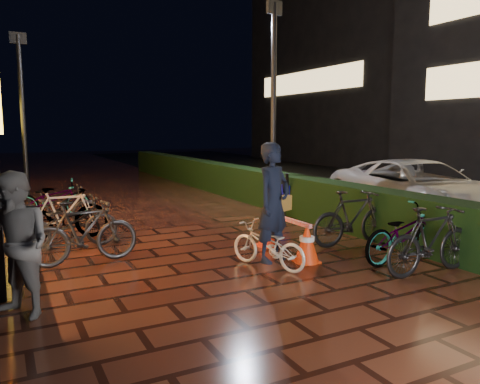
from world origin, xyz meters
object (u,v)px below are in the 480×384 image
van (419,189)px  cart_assembly (290,193)px  traffic_barrier (286,235)px  bystander_person (17,246)px  cyclist (271,222)px

van → cart_assembly: bearing=154.3°
cart_assembly → van: bearing=-32.8°
van → traffic_barrier: bearing=-157.4°
bystander_person → traffic_barrier: (4.34, 0.95, -0.54)m
van → traffic_barrier: 4.95m
bystander_person → cart_assembly: 7.57m
van → cyclist: 5.79m
traffic_barrier → cyclist: bearing=-138.2°
bystander_person → cyclist: bearing=58.6°
bystander_person → traffic_barrier: size_ratio=1.06×
traffic_barrier → cart_assembly: cart_assembly is taller
bystander_person → cart_assembly: bearing=85.4°
cyclist → traffic_barrier: bearing=41.8°
bystander_person → traffic_barrier: bystander_person is taller
cyclist → traffic_barrier: (0.70, 0.63, -0.42)m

